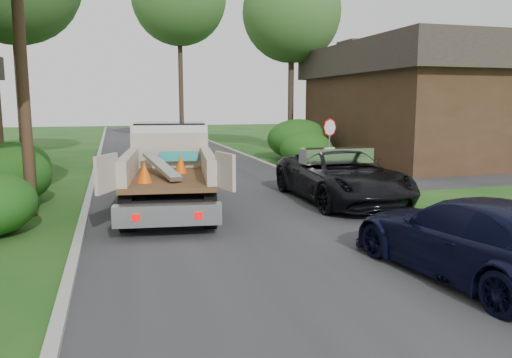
{
  "coord_description": "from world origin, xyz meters",
  "views": [
    {
      "loc": [
        -3.25,
        -9.66,
        3.1
      ],
      "look_at": [
        0.16,
        2.23,
        1.2
      ],
      "focal_mm": 35.0,
      "sensor_mm": 36.0,
      "label": 1
    }
  ],
  "objects_px": {
    "tree_right_far": "(292,13)",
    "flatbed_truck": "(170,161)",
    "stop_sign": "(329,135)",
    "house_right": "(425,101)",
    "black_pickup": "(341,176)",
    "navy_suv": "(472,238)",
    "utility_pole": "(19,22)"
  },
  "relations": [
    {
      "from": "house_right",
      "to": "black_pickup",
      "type": "relative_size",
      "value": 2.21
    },
    {
      "from": "navy_suv",
      "to": "stop_sign",
      "type": "bearing_deg",
      "value": -108.18
    },
    {
      "from": "stop_sign",
      "to": "house_right",
      "type": "bearing_deg",
      "value": 32.66
    },
    {
      "from": "house_right",
      "to": "flatbed_truck",
      "type": "relative_size",
      "value": 1.91
    },
    {
      "from": "house_right",
      "to": "tree_right_far",
      "type": "xyz_separation_m",
      "value": [
        -5.5,
        6.0,
        5.32
      ]
    },
    {
      "from": "flatbed_truck",
      "to": "navy_suv",
      "type": "relative_size",
      "value": 1.34
    },
    {
      "from": "tree_right_far",
      "to": "black_pickup",
      "type": "distance_m",
      "value": 17.73
    },
    {
      "from": "utility_pole",
      "to": "stop_sign",
      "type": "bearing_deg",
      "value": 20.62
    },
    {
      "from": "house_right",
      "to": "navy_suv",
      "type": "height_order",
      "value": "house_right"
    },
    {
      "from": "stop_sign",
      "to": "navy_suv",
      "type": "bearing_deg",
      "value": -101.93
    },
    {
      "from": "house_right",
      "to": "flatbed_truck",
      "type": "height_order",
      "value": "house_right"
    },
    {
      "from": "flatbed_truck",
      "to": "utility_pole",
      "type": "bearing_deg",
      "value": -164.97
    },
    {
      "from": "black_pickup",
      "to": "navy_suv",
      "type": "xyz_separation_m",
      "value": [
        -0.83,
        -7.0,
        -0.08
      ]
    },
    {
      "from": "utility_pole",
      "to": "tree_right_far",
      "type": "bearing_deg",
      "value": 49.16
    },
    {
      "from": "tree_right_far",
      "to": "flatbed_truck",
      "type": "bearing_deg",
      "value": -122.19
    },
    {
      "from": "house_right",
      "to": "tree_right_far",
      "type": "bearing_deg",
      "value": 132.51
    },
    {
      "from": "utility_pole",
      "to": "flatbed_truck",
      "type": "xyz_separation_m",
      "value": [
        3.86,
        0.53,
        -3.83
      ]
    },
    {
      "from": "tree_right_far",
      "to": "flatbed_truck",
      "type": "xyz_separation_m",
      "value": [
        -9.13,
        -14.49,
        -7.14
      ]
    },
    {
      "from": "navy_suv",
      "to": "black_pickup",
      "type": "bearing_deg",
      "value": -103.01
    },
    {
      "from": "black_pickup",
      "to": "navy_suv",
      "type": "bearing_deg",
      "value": -96.37
    },
    {
      "from": "stop_sign",
      "to": "black_pickup",
      "type": "bearing_deg",
      "value": -109.57
    },
    {
      "from": "utility_pole",
      "to": "black_pickup",
      "type": "height_order",
      "value": "utility_pole"
    },
    {
      "from": "flatbed_truck",
      "to": "black_pickup",
      "type": "xyz_separation_m",
      "value": [
        5.23,
        -1.01,
        -0.53
      ]
    },
    {
      "from": "stop_sign",
      "to": "tree_right_far",
      "type": "xyz_separation_m",
      "value": [
        2.3,
        11.0,
        6.7
      ]
    },
    {
      "from": "stop_sign",
      "to": "tree_right_far",
      "type": "bearing_deg",
      "value": 78.19
    },
    {
      "from": "utility_pole",
      "to": "black_pickup",
      "type": "relative_size",
      "value": 1.71
    },
    {
      "from": "utility_pole",
      "to": "black_pickup",
      "type": "distance_m",
      "value": 10.08
    },
    {
      "from": "utility_pole",
      "to": "black_pickup",
      "type": "bearing_deg",
      "value": -3.03
    },
    {
      "from": "stop_sign",
      "to": "black_pickup",
      "type": "distance_m",
      "value": 4.87
    },
    {
      "from": "house_right",
      "to": "utility_pole",
      "type": "bearing_deg",
      "value": -153.99
    },
    {
      "from": "tree_right_far",
      "to": "navy_suv",
      "type": "height_order",
      "value": "tree_right_far"
    },
    {
      "from": "utility_pole",
      "to": "tree_right_far",
      "type": "relative_size",
      "value": 0.87
    }
  ]
}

